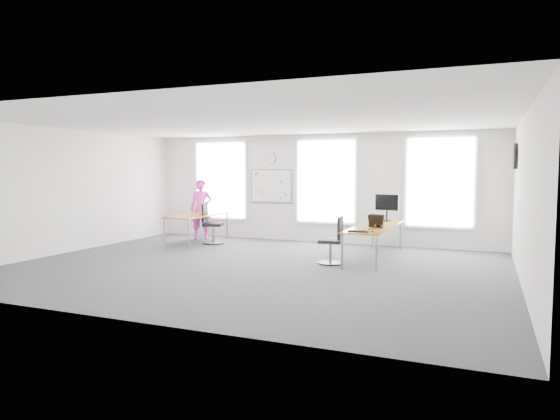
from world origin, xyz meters
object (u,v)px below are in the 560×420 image
at_px(chair_right, 333,243).
at_px(monitor, 387,205).
at_px(headphones, 378,226).
at_px(chair_left, 211,226).
at_px(desk_left, 198,217).
at_px(person, 201,209).
at_px(desk_right, 375,228).
at_px(keyboard, 358,231).

height_order(chair_right, monitor, monitor).
relative_size(chair_right, headphones, 6.11).
relative_size(chair_right, chair_left, 0.92).
relative_size(headphones, monitor, 0.25).
xyz_separation_m(chair_right, headphones, (0.85, 0.46, 0.35)).
distance_m(desk_left, chair_right, 4.63).
bearing_deg(headphones, person, 147.85).
bearing_deg(headphones, desk_right, 94.30).
relative_size(desk_left, monitor, 3.27).
bearing_deg(desk_right, headphones, -71.73).
bearing_deg(monitor, chair_left, -162.72).
height_order(chair_left, person, person).
distance_m(desk_right, desk_left, 5.05).
bearing_deg(chair_right, chair_left, -116.42).
xyz_separation_m(desk_right, headphones, (0.18, -0.55, 0.09)).
xyz_separation_m(desk_left, chair_right, (4.34, -1.57, -0.27)).
relative_size(desk_right, chair_left, 2.79).
height_order(desk_right, chair_left, chair_left).
xyz_separation_m(chair_right, chair_left, (-3.94, 1.59, 0.04)).
distance_m(chair_right, person, 5.19).
bearing_deg(person, desk_left, -88.63).
bearing_deg(chair_right, monitor, 156.72).
distance_m(desk_right, keyboard, 1.29).
bearing_deg(chair_right, desk_left, -114.34).
distance_m(desk_right, monitor, 1.22).
bearing_deg(desk_left, keyboard, -20.54).
distance_m(headphones, monitor, 1.73).
distance_m(person, keyboard, 5.84).
height_order(desk_right, monitor, monitor).
height_order(chair_right, headphones, chair_right).
height_order(chair_left, monitor, monitor).
relative_size(chair_right, monitor, 1.55).
bearing_deg(desk_left, monitor, 6.43).
bearing_deg(person, chair_left, -65.96).
distance_m(keyboard, headphones, 0.78).
bearing_deg(keyboard, person, 145.45).
relative_size(desk_left, chair_right, 2.12).
height_order(desk_left, monitor, monitor).
bearing_deg(chair_right, desk_right, 141.63).
relative_size(desk_left, person, 1.23).
relative_size(person, keyboard, 4.16).
bearing_deg(keyboard, desk_right, 78.30).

